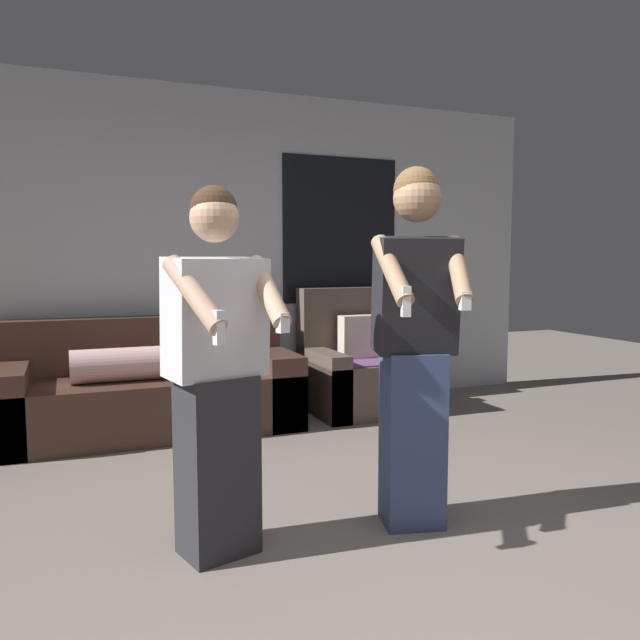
# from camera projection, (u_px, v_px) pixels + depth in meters

# --- Properties ---
(ground_plane) EXTENTS (14.00, 14.00, 0.00)m
(ground_plane) POSITION_uv_depth(u_px,v_px,m) (414.00, 606.00, 2.32)
(ground_plane) COLOR slate
(wall_back) EXTENTS (6.11, 0.07, 2.70)m
(wall_back) POSITION_uv_depth(u_px,v_px,m) (216.00, 252.00, 5.25)
(wall_back) COLOR silver
(wall_back) RESTS_ON ground_plane
(couch) EXTENTS (2.19, 0.88, 0.84)m
(couch) POSITION_uv_depth(u_px,v_px,m) (149.00, 391.00, 4.68)
(couch) COLOR #472D23
(couch) RESTS_ON ground_plane
(armchair) EXTENTS (0.92, 0.80, 1.04)m
(armchair) POSITION_uv_depth(u_px,v_px,m) (360.00, 370.00, 5.34)
(armchair) COLOR brown
(armchair) RESTS_ON ground_plane
(person_left) EXTENTS (0.49, 0.53, 1.60)m
(person_left) POSITION_uv_depth(u_px,v_px,m) (217.00, 372.00, 2.67)
(person_left) COLOR #28282D
(person_left) RESTS_ON ground_plane
(person_right) EXTENTS (0.46, 0.54, 1.72)m
(person_right) POSITION_uv_depth(u_px,v_px,m) (415.00, 343.00, 2.96)
(person_right) COLOR #384770
(person_right) RESTS_ON ground_plane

